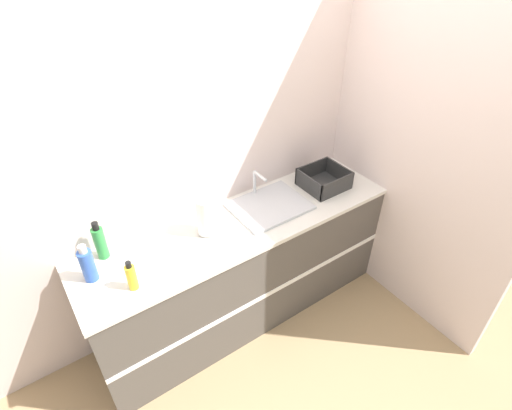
{
  "coord_description": "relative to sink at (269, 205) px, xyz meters",
  "views": [
    {
      "loc": [
        -1.11,
        -1.5,
        2.61
      ],
      "look_at": [
        0.1,
        0.26,
        1.02
      ],
      "focal_mm": 28.0,
      "sensor_mm": 36.0,
      "label": 1
    }
  ],
  "objects": [
    {
      "name": "dish_rack",
      "position": [
        0.5,
        -0.02,
        0.03
      ],
      "size": [
        0.32,
        0.3,
        0.14
      ],
      "color": "#2D2D2D",
      "rests_on": "counter_cabinet"
    },
    {
      "name": "counter_cabinet",
      "position": [
        -0.26,
        -0.04,
        -0.47
      ],
      "size": [
        2.27,
        0.61,
        0.9
      ],
      "color": "#514C47",
      "rests_on": "ground_plane"
    },
    {
      "name": "bottle_blue",
      "position": [
        -1.24,
        0.02,
        0.09
      ],
      "size": [
        0.08,
        0.08,
        0.25
      ],
      "color": "#2D56B7",
      "rests_on": "counter_cabinet"
    },
    {
      "name": "bottle_yellow",
      "position": [
        -1.07,
        -0.18,
        0.07
      ],
      "size": [
        0.06,
        0.06,
        0.2
      ],
      "color": "yellow",
      "rests_on": "counter_cabinet"
    },
    {
      "name": "wall_back",
      "position": [
        -0.26,
        0.29,
        0.38
      ],
      "size": [
        4.64,
        0.06,
        2.6
      ],
      "color": "silver",
      "rests_on": "ground_plane"
    },
    {
      "name": "bottle_green",
      "position": [
        -1.13,
        0.16,
        0.1
      ],
      "size": [
        0.07,
        0.07,
        0.26
      ],
      "color": "#2D8C3D",
      "rests_on": "counter_cabinet"
    },
    {
      "name": "wall_right",
      "position": [
        0.89,
        -0.04,
        0.38
      ],
      "size": [
        0.06,
        2.59,
        2.6
      ],
      "color": "silver",
      "rests_on": "ground_plane"
    },
    {
      "name": "sink",
      "position": [
        0.0,
        0.0,
        0.0
      ],
      "size": [
        0.53,
        0.41,
        0.21
      ],
      "color": "silver",
      "rests_on": "counter_cabinet"
    },
    {
      "name": "ground_plane",
      "position": [
        -0.26,
        -0.33,
        -0.92
      ],
      "size": [
        12.0,
        12.0,
        0.0
      ],
      "primitive_type": "plane",
      "color": "tan"
    },
    {
      "name": "paper_towel_roll",
      "position": [
        -0.5,
        0.0,
        0.12
      ],
      "size": [
        0.13,
        0.13,
        0.27
      ],
      "color": "#4C4C51",
      "rests_on": "counter_cabinet"
    }
  ]
}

